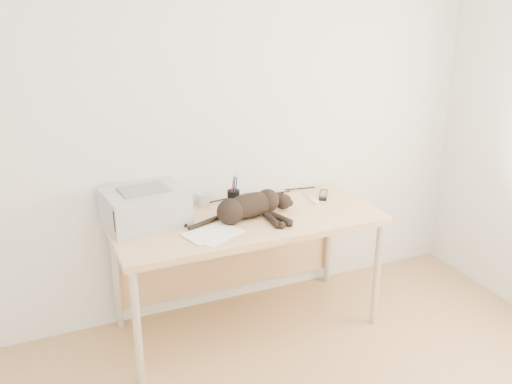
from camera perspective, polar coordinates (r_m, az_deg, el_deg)
name	(u,v)px	position (r m, az deg, el deg)	size (l,w,h in m)	color
wall_back	(224,113)	(3.55, -3.20, 7.87)	(3.50, 3.50, 0.00)	white
desk	(242,233)	(3.52, -1.43, -4.09)	(1.60, 0.70, 0.74)	tan
printer	(145,206)	(3.36, -11.08, -1.39)	(0.49, 0.43, 0.21)	#A6A6AB
papers	(213,234)	(3.18, -4.29, -4.19)	(0.36, 0.31, 0.01)	white
cat	(248,208)	(3.36, -0.80, -1.56)	(0.70, 0.33, 0.16)	black
mug	(204,199)	(3.57, -5.24, -0.73)	(0.10, 0.10, 0.09)	white
pen_cup	(234,198)	(3.55, -2.26, -0.63)	(0.08, 0.08, 0.20)	black
remote_grey	(252,199)	(3.66, -0.38, -0.71)	(0.06, 0.20, 0.02)	slate
remote_black	(323,195)	(3.75, 6.74, -0.30)	(0.05, 0.18, 0.02)	black
mouse	(315,199)	(3.66, 5.87, -0.72)	(0.06, 0.10, 0.03)	white
cable_tangle	(229,200)	(3.66, -2.76, -0.78)	(1.36, 0.08, 0.01)	black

